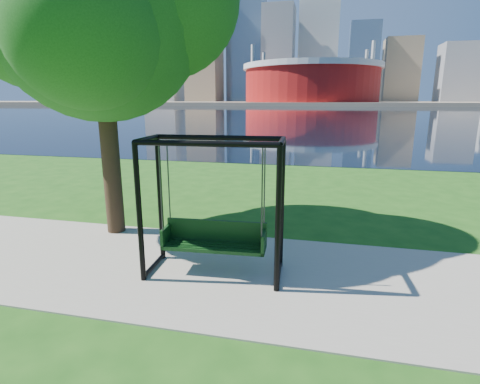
% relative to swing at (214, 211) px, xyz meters
% --- Properties ---
extents(ground, '(900.00, 900.00, 0.00)m').
position_rel_swing_xyz_m(ground, '(0.60, 0.57, -1.26)').
color(ground, '#1E5114').
rests_on(ground, ground).
extents(path, '(120.00, 4.00, 0.03)m').
position_rel_swing_xyz_m(path, '(0.60, 0.07, -1.25)').
color(path, '#9E937F').
rests_on(path, ground).
extents(river, '(900.00, 180.00, 0.02)m').
position_rel_swing_xyz_m(river, '(0.60, 102.57, -1.25)').
color(river, black).
rests_on(river, ground).
extents(far_bank, '(900.00, 228.00, 2.00)m').
position_rel_swing_xyz_m(far_bank, '(0.60, 306.57, -0.26)').
color(far_bank, '#937F60').
rests_on(far_bank, ground).
extents(stadium, '(83.00, 83.00, 32.00)m').
position_rel_swing_xyz_m(stadium, '(-9.40, 235.57, 12.97)').
color(stadium, maroon).
rests_on(stadium, far_bank).
extents(skyline, '(392.00, 66.00, 96.50)m').
position_rel_swing_xyz_m(skyline, '(-3.67, 319.96, 34.63)').
color(skyline, gray).
rests_on(skyline, far_bank).
extents(swing, '(2.61, 1.26, 2.61)m').
position_rel_swing_xyz_m(swing, '(0.00, 0.00, 0.00)').
color(swing, black).
rests_on(swing, ground).
extents(park_tree, '(6.07, 5.48, 7.53)m').
position_rel_swing_xyz_m(park_tree, '(-3.16, 1.74, 3.97)').
color(park_tree, black).
rests_on(park_tree, ground).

